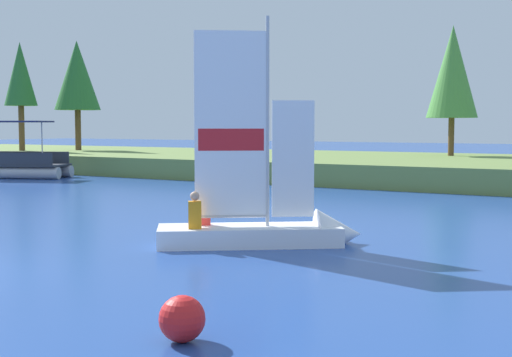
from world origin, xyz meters
TOP-DOWN VIEW (x-y plane):
  - shore_bank at (0.00, 27.68)m, footprint 80.00×14.99m
  - shoreline_tree_left at (-25.19, 24.44)m, footprint 2.09×2.09m
  - shoreline_tree_midleft at (-22.97, 27.25)m, footprint 3.02×3.02m
  - shoreline_tree_centre at (0.89, 31.21)m, footprint 2.73×2.73m
  - sailboat at (4.11, 6.54)m, footprint 4.35×3.67m
  - pontoon_boat at (-17.66, 17.16)m, footprint 6.45×4.24m
  - channel_buoy at (6.58, -0.25)m, footprint 0.57×0.57m

SIDE VIEW (x-z plane):
  - channel_buoy at x=6.58m, z-range 0.00..0.57m
  - sailboat at x=4.11m, z-range -2.28..3.09m
  - shore_bank at x=0.00m, z-range 0.00..1.01m
  - pontoon_boat at x=-17.66m, z-range -0.78..2.10m
  - shoreline_tree_centre at x=0.89m, z-range 2.02..9.01m
  - shoreline_tree_left at x=-25.19m, z-range 2.39..9.41m
  - shoreline_tree_midleft at x=-22.97m, z-range 2.32..9.57m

